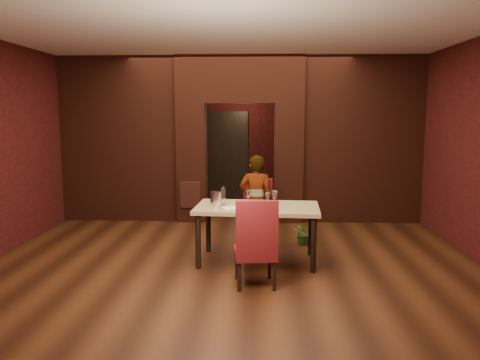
% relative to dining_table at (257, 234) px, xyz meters
% --- Properties ---
extents(floor, '(8.00, 8.00, 0.00)m').
position_rel_dining_table_xyz_m(floor, '(-0.35, 0.65, -0.40)').
color(floor, '#442211').
rests_on(floor, ground).
extents(ceiling, '(7.00, 8.00, 0.04)m').
position_rel_dining_table_xyz_m(ceiling, '(-0.35, 0.65, 2.80)').
color(ceiling, silver).
rests_on(ceiling, ground).
extents(wall_back, '(7.00, 0.04, 3.20)m').
position_rel_dining_table_xyz_m(wall_back, '(-0.35, 4.65, 1.20)').
color(wall_back, maroon).
rests_on(wall_back, ground).
extents(wall_front, '(7.00, 0.04, 3.20)m').
position_rel_dining_table_xyz_m(wall_front, '(-0.35, -3.35, 1.20)').
color(wall_front, maroon).
rests_on(wall_front, ground).
extents(wall_left, '(0.04, 8.00, 3.20)m').
position_rel_dining_table_xyz_m(wall_left, '(-3.85, 0.65, 1.20)').
color(wall_left, maroon).
rests_on(wall_left, ground).
extents(wall_right, '(0.04, 8.00, 3.20)m').
position_rel_dining_table_xyz_m(wall_right, '(3.15, 0.65, 1.20)').
color(wall_right, maroon).
rests_on(wall_right, ground).
extents(pillar_left, '(0.55, 0.55, 2.30)m').
position_rel_dining_table_xyz_m(pillar_left, '(-1.30, 2.65, 0.75)').
color(pillar_left, maroon).
rests_on(pillar_left, ground).
extents(pillar_right, '(0.55, 0.55, 2.30)m').
position_rel_dining_table_xyz_m(pillar_right, '(0.60, 2.65, 0.75)').
color(pillar_right, maroon).
rests_on(pillar_right, ground).
extents(lintel, '(2.45, 0.55, 0.90)m').
position_rel_dining_table_xyz_m(lintel, '(-0.35, 2.65, 2.35)').
color(lintel, maroon).
rests_on(lintel, ground).
extents(wing_wall_left, '(2.28, 0.35, 3.20)m').
position_rel_dining_table_xyz_m(wing_wall_left, '(-2.71, 2.65, 1.20)').
color(wing_wall_left, maroon).
rests_on(wing_wall_left, ground).
extents(wing_wall_right, '(2.28, 0.35, 3.20)m').
position_rel_dining_table_xyz_m(wing_wall_right, '(2.01, 2.65, 1.20)').
color(wing_wall_right, maroon).
rests_on(wing_wall_right, ground).
extents(vent_panel, '(0.40, 0.03, 0.50)m').
position_rel_dining_table_xyz_m(vent_panel, '(-1.30, 2.36, 0.15)').
color(vent_panel, '#A84731').
rests_on(vent_panel, ground).
extents(rear_door, '(0.90, 0.08, 2.10)m').
position_rel_dining_table_xyz_m(rear_door, '(-0.75, 4.59, 0.65)').
color(rear_door, black).
rests_on(rear_door, ground).
extents(rear_door_frame, '(1.02, 0.04, 2.22)m').
position_rel_dining_table_xyz_m(rear_door_frame, '(-0.75, 4.55, 0.65)').
color(rear_door_frame, black).
rests_on(rear_door_frame, ground).
extents(dining_table, '(1.79, 1.09, 0.81)m').
position_rel_dining_table_xyz_m(dining_table, '(0.00, 0.00, 0.00)').
color(dining_table, tan).
rests_on(dining_table, ground).
extents(chair_far, '(0.51, 0.51, 1.05)m').
position_rel_dining_table_xyz_m(chair_far, '(-0.01, 0.90, 0.12)').
color(chair_far, maroon).
rests_on(chair_far, ground).
extents(chair_near, '(0.55, 0.55, 1.10)m').
position_rel_dining_table_xyz_m(chair_near, '(-0.02, -0.94, 0.15)').
color(chair_near, maroon).
rests_on(chair_near, ground).
extents(person_seated, '(0.56, 0.39, 1.46)m').
position_rel_dining_table_xyz_m(person_seated, '(-0.02, 0.85, 0.33)').
color(person_seated, white).
rests_on(person_seated, ground).
extents(wine_glass_a, '(0.08, 0.08, 0.19)m').
position_rel_dining_table_xyz_m(wine_glass_a, '(-0.13, 0.19, 0.50)').
color(wine_glass_a, silver).
rests_on(wine_glass_a, dining_table).
extents(wine_glass_b, '(0.07, 0.07, 0.18)m').
position_rel_dining_table_xyz_m(wine_glass_b, '(0.15, 0.06, 0.49)').
color(wine_glass_b, white).
rests_on(wine_glass_b, dining_table).
extents(wine_glass_c, '(0.09, 0.09, 0.23)m').
position_rel_dining_table_xyz_m(wine_glass_c, '(0.24, -0.06, 0.52)').
color(wine_glass_c, white).
rests_on(wine_glass_c, dining_table).
extents(tasting_sheet, '(0.37, 0.31, 0.00)m').
position_rel_dining_table_xyz_m(tasting_sheet, '(-0.32, -0.14, 0.41)').
color(tasting_sheet, white).
rests_on(tasting_sheet, dining_table).
extents(wine_bucket, '(0.16, 0.16, 0.20)m').
position_rel_dining_table_xyz_m(wine_bucket, '(-0.59, -0.00, 0.51)').
color(wine_bucket, silver).
rests_on(wine_bucket, dining_table).
extents(water_bottle, '(0.06, 0.06, 0.26)m').
position_rel_dining_table_xyz_m(water_bottle, '(-0.49, 0.08, 0.54)').
color(water_bottle, white).
rests_on(water_bottle, dining_table).
extents(potted_plant, '(0.45, 0.45, 0.38)m').
position_rel_dining_table_xyz_m(potted_plant, '(0.75, 0.93, -0.22)').
color(potted_plant, '#3F712E').
rests_on(potted_plant, ground).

